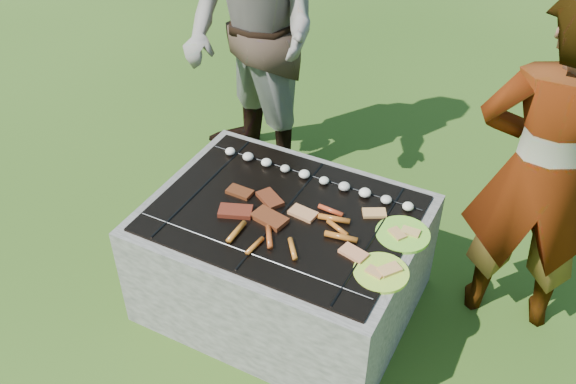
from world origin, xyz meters
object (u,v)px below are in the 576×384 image
object	(u,v)px
plate_far	(403,234)
bystander	(251,36)
fire_pit	(283,261)
plate_near	(381,272)
cook	(542,174)

from	to	relation	value
plate_far	bystander	world-z (taller)	bystander
fire_pit	plate_near	world-z (taller)	plate_near
plate_near	bystander	xyz separation A→B (m)	(-1.27, 1.10, 0.37)
plate_far	cook	size ratio (longest dim) A/B	0.18
cook	plate_far	bearing A→B (deg)	25.83
fire_pit	plate_near	xyz separation A→B (m)	(0.56, -0.16, 0.33)
fire_pit	cook	world-z (taller)	cook
plate_far	bystander	xyz separation A→B (m)	(-1.27, 0.83, 0.37)
fire_pit	bystander	size ratio (longest dim) A/B	0.67
plate_near	cook	world-z (taller)	cook
fire_pit	cook	size ratio (longest dim) A/B	0.74
plate_far	cook	bearing A→B (deg)	37.37
plate_far	plate_near	world-z (taller)	plate_near
plate_far	fire_pit	bearing A→B (deg)	-168.07
plate_near	bystander	bearing A→B (deg)	139.10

